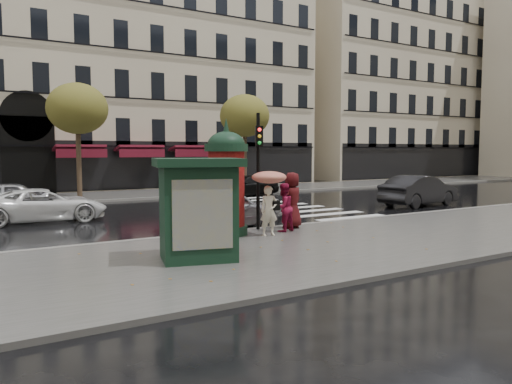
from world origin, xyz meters
TOP-DOWN VIEW (x-y plane):
  - ground at (0.00, 0.00)m, footprint 160.00×160.00m
  - near_sidewalk at (0.00, -0.50)m, footprint 90.00×7.00m
  - far_sidewalk at (0.00, 19.00)m, footprint 90.00×6.00m
  - near_kerb at (0.00, 3.00)m, footprint 90.00×0.25m
  - far_kerb at (0.00, 16.00)m, footprint 90.00×0.25m
  - zebra_crossing at (6.00, 9.60)m, footprint 3.60×11.75m
  - bldg_far_corner at (6.00, 30.00)m, footprint 26.00×14.00m
  - bldg_far_right at (34.00, 30.00)m, footprint 24.00×14.00m
  - tree_far_left at (-2.00, 18.00)m, footprint 3.40×3.40m
  - tree_far_right at (9.00, 18.00)m, footprint 3.40×3.40m
  - woman_umbrella at (0.20, 1.50)m, footprint 1.10×1.10m
  - woman_red at (1.05, 1.92)m, footprint 0.88×0.74m
  - man_burgundy at (1.75, 2.40)m, footprint 1.12×0.94m
  - morris_column at (-0.84, 2.40)m, footprint 1.38×1.38m
  - traffic_light at (0.57, 2.73)m, footprint 0.30×0.39m
  - newsstand at (-3.18, -0.45)m, footprint 2.47×2.24m
  - car_silver at (0.09, 4.20)m, footprint 4.44×1.90m
  - car_darkgrey at (12.02, 5.57)m, footprint 4.91×2.19m
  - car_white at (-5.25, 9.42)m, footprint 4.89×2.42m
  - car_black at (7.31, 15.00)m, footprint 4.49×2.03m

SIDE VIEW (x-z plane):
  - ground at x=0.00m, z-range 0.00..0.00m
  - zebra_crossing at x=6.00m, z-range 0.00..0.01m
  - near_sidewalk at x=0.00m, z-range 0.00..0.12m
  - far_sidewalk at x=0.00m, z-range 0.00..0.12m
  - near_kerb at x=0.00m, z-range 0.00..0.14m
  - far_kerb at x=0.00m, z-range 0.00..0.14m
  - car_black at x=7.31m, z-range 0.00..1.27m
  - car_white at x=-5.25m, z-range 0.00..1.33m
  - car_silver at x=0.09m, z-range 0.00..1.49m
  - car_darkgrey at x=12.02m, z-range 0.00..1.57m
  - woman_red at x=1.05m, z-range 0.12..1.74m
  - man_burgundy at x=1.75m, z-range 0.12..2.06m
  - newsstand at x=-3.18m, z-range 0.16..2.66m
  - woman_umbrella at x=0.20m, z-range 0.46..2.58m
  - morris_column at x=-0.84m, z-range 0.04..3.76m
  - traffic_light at x=0.57m, z-range 0.54..4.50m
  - tree_far_left at x=-2.00m, z-range 1.85..8.49m
  - tree_far_right at x=9.00m, z-range 1.85..8.49m
  - bldg_far_corner at x=6.00m, z-range -0.14..22.76m
  - bldg_far_right at x=34.00m, z-range -0.14..22.76m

